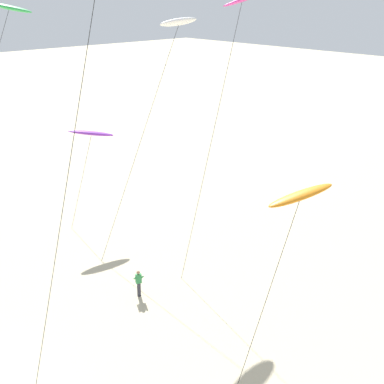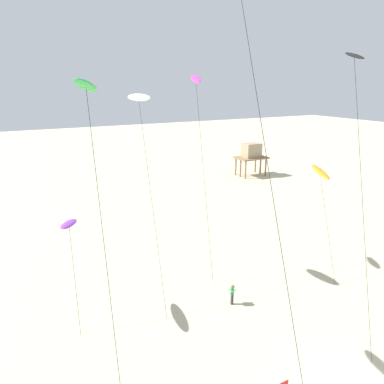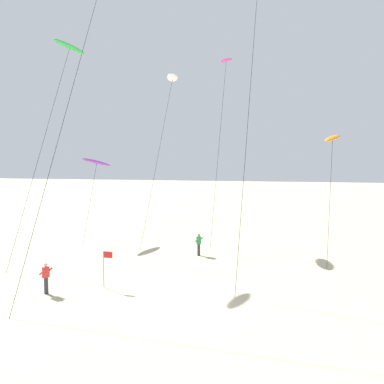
{
  "view_description": "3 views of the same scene",
  "coord_description": "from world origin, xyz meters",
  "px_view_note": "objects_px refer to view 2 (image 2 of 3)",
  "views": [
    {
      "loc": [
        19.1,
        -4.58,
        16.61
      ],
      "look_at": [
        1.13,
        12.01,
        6.85
      ],
      "focal_mm": 47.23,
      "sensor_mm": 36.0,
      "label": 1
    },
    {
      "loc": [
        -14.87,
        -8.78,
        15.81
      ],
      "look_at": [
        -2.92,
        13.97,
        7.97
      ],
      "focal_mm": 33.37,
      "sensor_mm": 36.0,
      "label": 2
    },
    {
      "loc": [
        5.49,
        -18.84,
        7.03
      ],
      "look_at": [
        -1.98,
        10.05,
        4.82
      ],
      "focal_mm": 37.61,
      "sensor_mm": 36.0,
      "label": 3
    }
  ],
  "objects_px": {
    "kite_black": "(355,63)",
    "kite_purple": "(69,224)",
    "kite_magenta": "(196,82)",
    "kite_orange": "(320,172)",
    "stilt_house": "(251,153)",
    "kite_flyer_middle": "(232,294)",
    "kite_white": "(139,98)",
    "kite_green": "(86,89)"
  },
  "relations": [
    {
      "from": "kite_orange",
      "to": "stilt_house",
      "type": "height_order",
      "value": "kite_orange"
    },
    {
      "from": "kite_white",
      "to": "kite_orange",
      "type": "relative_size",
      "value": 1.66
    },
    {
      "from": "kite_black",
      "to": "kite_white",
      "type": "bearing_deg",
      "value": 127.59
    },
    {
      "from": "kite_white",
      "to": "stilt_house",
      "type": "xyz_separation_m",
      "value": [
        28.99,
        24.17,
        -10.68
      ]
    },
    {
      "from": "kite_green",
      "to": "stilt_house",
      "type": "xyz_separation_m",
      "value": [
        34.51,
        32.58,
        -11.49
      ]
    },
    {
      "from": "stilt_house",
      "to": "kite_purple",
      "type": "bearing_deg",
      "value": -142.31
    },
    {
      "from": "kite_black",
      "to": "kite_white",
      "type": "relative_size",
      "value": 1.16
    },
    {
      "from": "kite_black",
      "to": "kite_green",
      "type": "bearing_deg",
      "value": 168.14
    },
    {
      "from": "kite_magenta",
      "to": "kite_flyer_middle",
      "type": "bearing_deg",
      "value": -96.08
    },
    {
      "from": "kite_black",
      "to": "kite_flyer_middle",
      "type": "relative_size",
      "value": 10.57
    },
    {
      "from": "kite_green",
      "to": "kite_flyer_middle",
      "type": "bearing_deg",
      "value": 8.65
    },
    {
      "from": "kite_magenta",
      "to": "kite_orange",
      "type": "distance_m",
      "value": 12.63
    },
    {
      "from": "kite_black",
      "to": "kite_white",
      "type": "height_order",
      "value": "kite_black"
    },
    {
      "from": "kite_purple",
      "to": "kite_green",
      "type": "xyz_separation_m",
      "value": [
        0.72,
        -5.36,
        8.56
      ]
    },
    {
      "from": "kite_black",
      "to": "kite_orange",
      "type": "height_order",
      "value": "kite_black"
    },
    {
      "from": "kite_white",
      "to": "kite_purple",
      "type": "relative_size",
      "value": 2.02
    },
    {
      "from": "kite_purple",
      "to": "stilt_house",
      "type": "bearing_deg",
      "value": 37.69
    },
    {
      "from": "kite_green",
      "to": "stilt_house",
      "type": "bearing_deg",
      "value": 43.35
    },
    {
      "from": "kite_black",
      "to": "kite_purple",
      "type": "xyz_separation_m",
      "value": [
        -15.02,
        8.37,
        -9.92
      ]
    },
    {
      "from": "kite_purple",
      "to": "kite_green",
      "type": "distance_m",
      "value": 10.13
    },
    {
      "from": "kite_black",
      "to": "kite_green",
      "type": "distance_m",
      "value": 14.68
    },
    {
      "from": "kite_orange",
      "to": "stilt_house",
      "type": "bearing_deg",
      "value": 62.64
    },
    {
      "from": "kite_purple",
      "to": "kite_orange",
      "type": "height_order",
      "value": "kite_orange"
    },
    {
      "from": "kite_magenta",
      "to": "kite_flyer_middle",
      "type": "xyz_separation_m",
      "value": [
        -0.76,
        -7.17,
        -15.01
      ]
    },
    {
      "from": "kite_magenta",
      "to": "kite_green",
      "type": "height_order",
      "value": "kite_magenta"
    },
    {
      "from": "kite_white",
      "to": "kite_black",
      "type": "bearing_deg",
      "value": -52.41
    },
    {
      "from": "kite_magenta",
      "to": "kite_purple",
      "type": "bearing_deg",
      "value": -163.63
    },
    {
      "from": "kite_black",
      "to": "kite_purple",
      "type": "relative_size",
      "value": 2.34
    },
    {
      "from": "kite_flyer_middle",
      "to": "kite_orange",
      "type": "bearing_deg",
      "value": 9.14
    },
    {
      "from": "kite_flyer_middle",
      "to": "stilt_house",
      "type": "distance_m",
      "value": 39.91
    },
    {
      "from": "kite_black",
      "to": "kite_white",
      "type": "xyz_separation_m",
      "value": [
        -8.78,
        11.41,
        -2.17
      ]
    },
    {
      "from": "kite_white",
      "to": "stilt_house",
      "type": "distance_m",
      "value": 39.23
    },
    {
      "from": "kite_black",
      "to": "kite_orange",
      "type": "distance_m",
      "value": 11.29
    },
    {
      "from": "kite_orange",
      "to": "kite_black",
      "type": "bearing_deg",
      "value": -129.21
    },
    {
      "from": "kite_magenta",
      "to": "stilt_house",
      "type": "relative_size",
      "value": 2.88
    },
    {
      "from": "kite_magenta",
      "to": "kite_black",
      "type": "relative_size",
      "value": 0.94
    },
    {
      "from": "kite_magenta",
      "to": "stilt_house",
      "type": "bearing_deg",
      "value": 44.87
    },
    {
      "from": "kite_white",
      "to": "stilt_house",
      "type": "relative_size",
      "value": 2.64
    },
    {
      "from": "kite_purple",
      "to": "kite_orange",
      "type": "xyz_separation_m",
      "value": [
        19.92,
        -2.36,
        1.72
      ]
    },
    {
      "from": "kite_magenta",
      "to": "kite_black",
      "type": "height_order",
      "value": "kite_black"
    },
    {
      "from": "kite_black",
      "to": "kite_flyer_middle",
      "type": "distance_m",
      "value": 17.28
    },
    {
      "from": "stilt_house",
      "to": "kite_magenta",
      "type": "bearing_deg",
      "value": -135.13
    }
  ]
}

